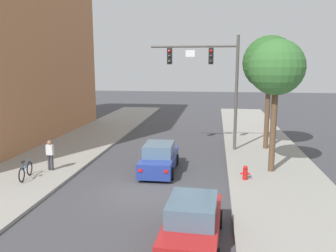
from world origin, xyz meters
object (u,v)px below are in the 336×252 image
traffic_signal_mast (212,72)px  bicycle_leaning (26,171)px  car_lead_blue (159,159)px  car_following_red (193,224)px  fire_hydrant (245,173)px  pedestrian_sidewalk_left_walker (50,154)px  street_tree_nearest (277,68)px  street_tree_second (270,63)px

traffic_signal_mast → bicycle_leaning: size_ratio=4.28×
car_lead_blue → car_following_red: (2.32, -7.50, 0.00)m
car_following_red → fire_hydrant: car_following_red is taller
car_following_red → pedestrian_sidewalk_left_walker: size_ratio=2.63×
car_lead_blue → street_tree_nearest: size_ratio=0.61×
car_lead_blue → street_tree_nearest: bearing=4.4°
street_tree_nearest → pedestrian_sidewalk_left_walker: bearing=-172.8°
traffic_signal_mast → car_lead_blue: bearing=-118.4°
street_tree_second → street_tree_nearest: bearing=-94.6°
traffic_signal_mast → car_following_red: (-0.39, -12.51, -4.58)m
traffic_signal_mast → car_lead_blue: traffic_signal_mast is taller
car_lead_blue → street_tree_second: 10.00m
car_following_red → pedestrian_sidewalk_left_walker: 10.38m
car_lead_blue → bicycle_leaning: car_lead_blue is taller
car_following_red → pedestrian_sidewalk_left_walker: bearing=141.4°
car_lead_blue → fire_hydrant: 4.66m
fire_hydrant → street_tree_nearest: 5.54m
fire_hydrant → street_tree_second: bearing=74.3°
car_lead_blue → street_tree_nearest: (6.01, 0.47, 4.87)m
bicycle_leaning → street_tree_nearest: bearing=13.6°
car_following_red → bicycle_leaning: car_following_red is taller
pedestrian_sidewalk_left_walker → street_tree_nearest: (11.80, 1.49, 4.53)m
traffic_signal_mast → street_tree_second: size_ratio=1.00×
bicycle_leaning → street_tree_nearest: size_ratio=0.25×
car_lead_blue → car_following_red: 7.85m
traffic_signal_mast → pedestrian_sidewalk_left_walker: size_ratio=4.57×
traffic_signal_mast → pedestrian_sidewalk_left_walker: (-8.51, -6.04, -4.24)m
traffic_signal_mast → bicycle_leaning: bearing=-140.3°
street_tree_second → traffic_signal_mast: bearing=-170.1°
car_lead_blue → street_tree_nearest: street_tree_nearest is taller
street_tree_nearest → bicycle_leaning: bearing=-166.4°
car_lead_blue → car_following_red: bearing=-72.8°
traffic_signal_mast → street_tree_nearest: (3.29, -4.55, 0.29)m
car_following_red → pedestrian_sidewalk_left_walker: (-8.11, 6.47, 0.34)m
pedestrian_sidewalk_left_walker → bicycle_leaning: bearing=-110.9°
street_tree_nearest → street_tree_second: 5.22m
car_lead_blue → street_tree_second: size_ratio=0.57×
car_following_red → street_tree_second: 14.72m
traffic_signal_mast → pedestrian_sidewalk_left_walker: bearing=-144.6°
car_lead_blue → bicycle_leaning: (-6.36, -2.53, -0.18)m
bicycle_leaning → traffic_signal_mast: bearing=39.7°
car_following_red → pedestrian_sidewalk_left_walker: pedestrian_sidewalk_left_walker is taller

